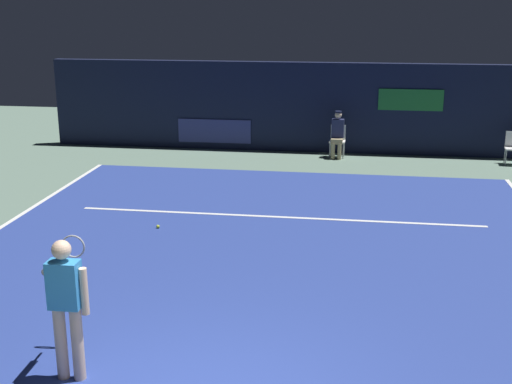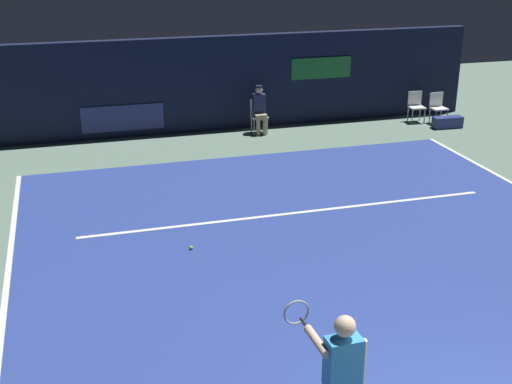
{
  "view_description": "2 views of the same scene",
  "coord_description": "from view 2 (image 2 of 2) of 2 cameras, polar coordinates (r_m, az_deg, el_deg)",
  "views": [
    {
      "loc": [
        1.5,
        -6.05,
        4.27
      ],
      "look_at": [
        -0.2,
        5.26,
        1.01
      ],
      "focal_mm": 46.95,
      "sensor_mm": 36.0,
      "label": 1
    },
    {
      "loc": [
        -4.1,
        -4.73,
        5.25
      ],
      "look_at": [
        -0.89,
        6.39,
        0.76
      ],
      "focal_mm": 47.36,
      "sensor_mm": 36.0,
      "label": 2
    }
  ],
  "objects": [
    {
      "name": "ground_plane",
      "position": [
        11.68,
        6.3,
        -5.66
      ],
      "size": [
        30.96,
        30.96,
        0.0
      ],
      "primitive_type": "plane",
      "color": "slate"
    },
    {
      "name": "court_surface",
      "position": [
        11.68,
        6.3,
        -5.64
      ],
      "size": [
        10.67,
        11.73,
        0.01
      ],
      "primitive_type": "cube",
      "color": "navy",
      "rests_on": "ground"
    },
    {
      "name": "line_sideline_right",
      "position": [
        10.99,
        -20.47,
        -8.73
      ],
      "size": [
        0.1,
        11.73,
        0.01
      ],
      "primitive_type": "cube",
      "color": "white",
      "rests_on": "court_surface"
    },
    {
      "name": "line_service",
      "position": [
        13.41,
        3.01,
        -1.82
      ],
      "size": [
        8.32,
        0.1,
        0.01
      ],
      "primitive_type": "cube",
      "color": "white",
      "rests_on": "court_surface"
    },
    {
      "name": "back_wall",
      "position": [
        18.99,
        -3.35,
        9.13
      ],
      "size": [
        15.13,
        0.33,
        2.6
      ],
      "color": "#141933",
      "rests_on": "ground"
    },
    {
      "name": "tennis_player",
      "position": [
        7.2,
        7.16,
        -15.32
      ],
      "size": [
        0.64,
        0.93,
        1.73
      ],
      "color": "beige",
      "rests_on": "ground"
    },
    {
      "name": "line_judge_on_chair",
      "position": [
        18.67,
        0.3,
        7.03
      ],
      "size": [
        0.46,
        0.55,
        1.32
      ],
      "color": "white",
      "rests_on": "ground"
    },
    {
      "name": "courtside_chair_near",
      "position": [
        20.45,
        15.12,
        7.03
      ],
      "size": [
        0.45,
        0.42,
        0.88
      ],
      "color": "white",
      "rests_on": "ground"
    },
    {
      "name": "courtside_chair_far",
      "position": [
        20.45,
        13.36,
        7.18
      ],
      "size": [
        0.48,
        0.46,
        0.88
      ],
      "color": "white",
      "rests_on": "ground"
    },
    {
      "name": "tennis_ball",
      "position": [
        11.97,
        -5.51,
        -4.7
      ],
      "size": [
        0.07,
        0.07,
        0.07
      ],
      "primitive_type": "sphere",
      "color": "#CCE033",
      "rests_on": "court_surface"
    },
    {
      "name": "equipment_bag",
      "position": [
        20.08,
        15.87,
        5.69
      ],
      "size": [
        0.86,
        0.36,
        0.32
      ],
      "primitive_type": "cube",
      "rotation": [
        0.0,
        0.0,
        -0.05
      ],
      "color": "navy",
      "rests_on": "ground"
    }
  ]
}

